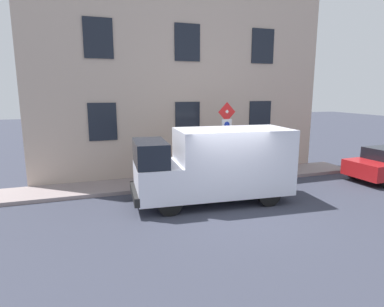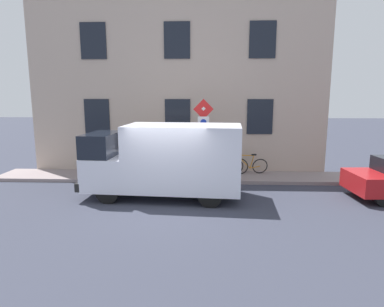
{
  "view_description": "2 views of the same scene",
  "coord_description": "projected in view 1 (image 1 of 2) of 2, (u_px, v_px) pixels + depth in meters",
  "views": [
    {
      "loc": [
        -9.03,
        4.26,
        3.74
      ],
      "look_at": [
        1.95,
        0.57,
        1.49
      ],
      "focal_mm": 30.12,
      "sensor_mm": 36.0,
      "label": 1
    },
    {
      "loc": [
        -10.21,
        -1.25,
        3.5
      ],
      "look_at": [
        1.75,
        -0.73,
        1.36
      ],
      "focal_mm": 31.08,
      "sensor_mm": 36.0,
      "label": 2
    }
  ],
  "objects": [
    {
      "name": "bicycle_green",
      "position": [
        220.0,
        166.0,
        14.23
      ],
      "size": [
        0.46,
        1.71,
        0.89
      ],
      "rotation": [
        0.0,
        0.0,
        1.62
      ],
      "color": "black",
      "rests_on": "sidewalk_slab"
    },
    {
      "name": "bicycle_purple",
      "position": [
        237.0,
        164.0,
        14.49
      ],
      "size": [
        0.46,
        1.71,
        0.89
      ],
      "rotation": [
        0.0,
        0.0,
        1.54
      ],
      "color": "black",
      "rests_on": "sidewalk_slab"
    },
    {
      "name": "ground_plane",
      "position": [
        228.0,
        208.0,
        10.45
      ],
      "size": [
        80.0,
        80.0,
        0.0
      ],
      "primitive_type": "plane",
      "color": "#333644"
    },
    {
      "name": "bicycle_orange",
      "position": [
        254.0,
        163.0,
        14.75
      ],
      "size": [
        0.46,
        1.72,
        0.89
      ],
      "rotation": [
        0.0,
        0.0,
        1.67
      ],
      "color": "black",
      "rests_on": "sidewalk_slab"
    },
    {
      "name": "building_facade",
      "position": [
        185.0,
        86.0,
        13.98
      ],
      "size": [
        0.75,
        12.92,
        7.95
      ],
      "color": "#BBA695",
      "rests_on": "ground_plane"
    },
    {
      "name": "delivery_van",
      "position": [
        216.0,
        164.0,
        10.88
      ],
      "size": [
        2.37,
        5.46,
        2.5
      ],
      "rotation": [
        0.0,
        0.0,
        1.5
      ],
      "color": "white",
      "rests_on": "ground_plane"
    },
    {
      "name": "sidewalk_slab",
      "position": [
        194.0,
        180.0,
        13.57
      ],
      "size": [
        1.78,
        14.92,
        0.14
      ],
      "primitive_type": "cube",
      "color": "gray",
      "rests_on": "ground_plane"
    },
    {
      "name": "pedestrian",
      "position": [
        162.0,
        159.0,
        12.93
      ],
      "size": [
        0.42,
        0.48,
        1.72
      ],
      "rotation": [
        0.0,
        0.0,
        3.64
      ],
      "color": "#262B47",
      "rests_on": "sidewalk_slab"
    },
    {
      "name": "sign_post_stacked",
      "position": [
        226.0,
        130.0,
        12.9
      ],
      "size": [
        0.17,
        0.56,
        3.06
      ],
      "color": "#474C47",
      "rests_on": "sidewalk_slab"
    }
  ]
}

